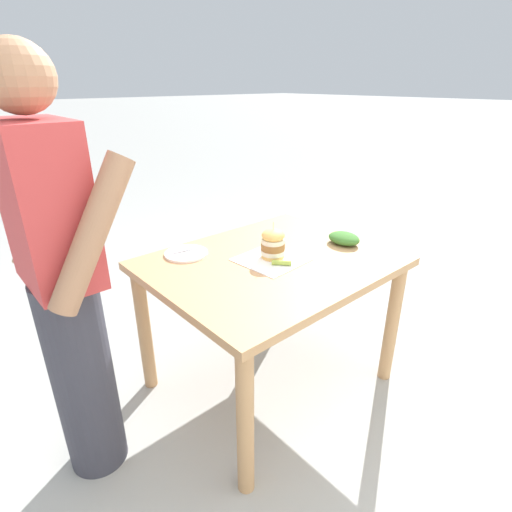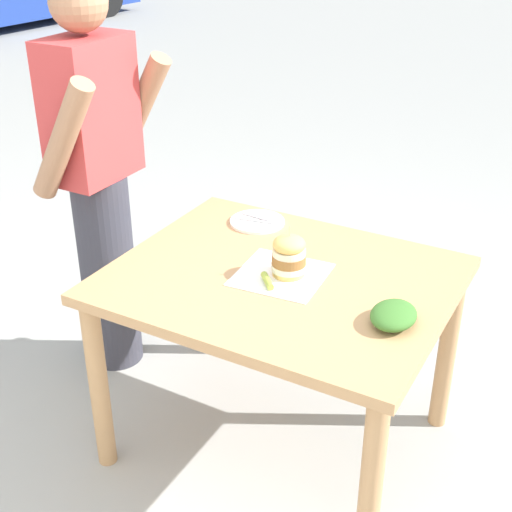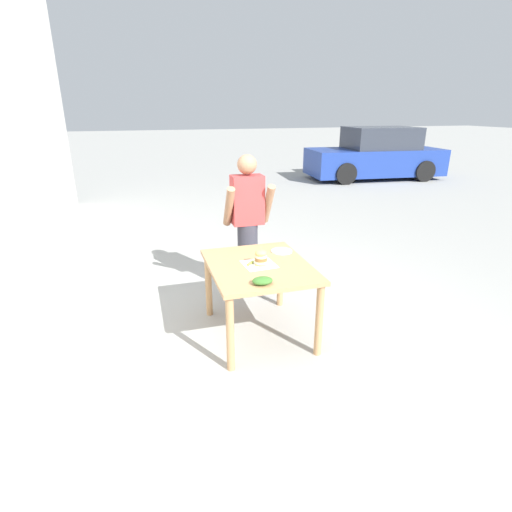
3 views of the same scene
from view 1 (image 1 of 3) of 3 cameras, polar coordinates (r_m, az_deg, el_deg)
The scene contains 8 objects.
ground_plane at distance 2.39m, azimuth 1.88°, elevation -17.25°, with size 80.00×80.00×0.00m, color #9E9E99.
patio_table at distance 2.03m, azimuth 2.12°, elevation -3.40°, with size 0.95×1.16×0.75m.
serving_paper at distance 1.98m, azimuth 2.04°, elevation -0.48°, with size 0.30×0.30×0.00m, color white.
sandwich at distance 1.97m, azimuth 2.44°, elevation 1.80°, with size 0.12×0.12×0.19m.
pickle_spear at distance 1.91m, azimuth 3.68°, elevation -0.97°, with size 0.02×0.02×0.09m, color #8EA83D.
side_plate_with_forks at distance 2.07m, azimuth -9.93°, elevation 0.37°, with size 0.22×0.22×0.02m.
side_salad at distance 2.22m, azimuth 12.46°, elevation 2.48°, with size 0.18×0.14×0.06m, color #386B28.
diner_across_table at distance 1.63m, azimuth -25.72°, elevation -3.57°, with size 0.55×0.35×1.69m.
Camera 1 is at (-1.30, 1.25, 1.57)m, focal length 28.00 mm.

